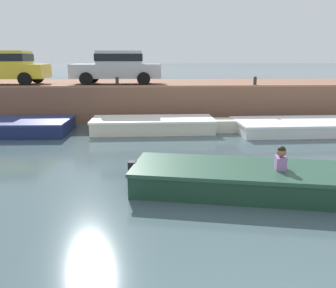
{
  "coord_description": "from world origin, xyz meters",
  "views": [
    {
      "loc": [
        -0.95,
        -1.58,
        2.74
      ],
      "look_at": [
        -0.67,
        4.37,
        1.19
      ],
      "focal_mm": 35.0,
      "sensor_mm": 36.0,
      "label": 1
    }
  ],
  "objects_px": {
    "motorboat_passing": "(256,180)",
    "car_left_inner_silver": "(118,66)",
    "boat_moored_central_cream": "(159,125)",
    "boat_moored_east_white": "(318,126)",
    "mooring_bollard_east": "(255,81)",
    "mooring_bollard_mid": "(117,82)",
    "car_leftmost_yellow": "(5,66)"
  },
  "relations": [
    {
      "from": "motorboat_passing",
      "to": "car_left_inner_silver",
      "type": "xyz_separation_m",
      "value": [
        -3.77,
        9.66,
        2.13
      ]
    },
    {
      "from": "boat_moored_central_cream",
      "to": "motorboat_passing",
      "type": "bearing_deg",
      "value": -72.47
    },
    {
      "from": "boat_moored_east_white",
      "to": "mooring_bollard_east",
      "type": "relative_size",
      "value": 15.56
    },
    {
      "from": "mooring_bollard_east",
      "to": "mooring_bollard_mid",
      "type": "bearing_deg",
      "value": 180.0
    },
    {
      "from": "mooring_bollard_mid",
      "to": "car_left_inner_silver",
      "type": "bearing_deg",
      "value": 93.9
    },
    {
      "from": "car_left_inner_silver",
      "to": "mooring_bollard_east",
      "type": "distance_m",
      "value": 6.38
    },
    {
      "from": "boat_moored_central_cream",
      "to": "mooring_bollard_mid",
      "type": "bearing_deg",
      "value": 132.88
    },
    {
      "from": "motorboat_passing",
      "to": "mooring_bollard_mid",
      "type": "bearing_deg",
      "value": 114.74
    },
    {
      "from": "boat_moored_central_cream",
      "to": "car_left_inner_silver",
      "type": "height_order",
      "value": "car_left_inner_silver"
    },
    {
      "from": "boat_moored_east_white",
      "to": "motorboat_passing",
      "type": "relative_size",
      "value": 1.2
    },
    {
      "from": "car_left_inner_silver",
      "to": "mooring_bollard_east",
      "type": "height_order",
      "value": "car_left_inner_silver"
    },
    {
      "from": "boat_moored_east_white",
      "to": "mooring_bollard_mid",
      "type": "bearing_deg",
      "value": 164.0
    },
    {
      "from": "motorboat_passing",
      "to": "mooring_bollard_east",
      "type": "height_order",
      "value": "mooring_bollard_east"
    },
    {
      "from": "boat_moored_central_cream",
      "to": "car_leftmost_yellow",
      "type": "bearing_deg",
      "value": 153.06
    },
    {
      "from": "boat_moored_central_cream",
      "to": "boat_moored_east_white",
      "type": "xyz_separation_m",
      "value": [
        6.1,
        -0.37,
        -0.04
      ]
    },
    {
      "from": "mooring_bollard_mid",
      "to": "car_leftmost_yellow",
      "type": "bearing_deg",
      "value": 162.1
    },
    {
      "from": "car_leftmost_yellow",
      "to": "mooring_bollard_east",
      "type": "bearing_deg",
      "value": -8.66
    },
    {
      "from": "motorboat_passing",
      "to": "car_leftmost_yellow",
      "type": "height_order",
      "value": "car_leftmost_yellow"
    },
    {
      "from": "boat_moored_east_white",
      "to": "mooring_bollard_east",
      "type": "xyz_separation_m",
      "value": [
        -1.85,
        2.25,
        1.57
      ]
    },
    {
      "from": "motorboat_passing",
      "to": "mooring_bollard_east",
      "type": "bearing_deg",
      "value": 73.61
    },
    {
      "from": "boat_moored_central_cream",
      "to": "boat_moored_east_white",
      "type": "bearing_deg",
      "value": -3.5
    },
    {
      "from": "boat_moored_east_white",
      "to": "car_leftmost_yellow",
      "type": "distance_m",
      "value": 13.95
    },
    {
      "from": "car_leftmost_yellow",
      "to": "car_left_inner_silver",
      "type": "xyz_separation_m",
      "value": [
        5.23,
        -0.0,
        0.0
      ]
    },
    {
      "from": "mooring_bollard_mid",
      "to": "mooring_bollard_east",
      "type": "relative_size",
      "value": 1.0
    },
    {
      "from": "boat_moored_central_cream",
      "to": "mooring_bollard_east",
      "type": "height_order",
      "value": "mooring_bollard_east"
    },
    {
      "from": "motorboat_passing",
      "to": "car_leftmost_yellow",
      "type": "distance_m",
      "value": 13.38
    },
    {
      "from": "boat_moored_east_white",
      "to": "motorboat_passing",
      "type": "bearing_deg",
      "value": -126.36
    },
    {
      "from": "car_left_inner_silver",
      "to": "mooring_bollard_mid",
      "type": "relative_size",
      "value": 9.4
    },
    {
      "from": "boat_moored_central_cream",
      "to": "car_leftmost_yellow",
      "type": "xyz_separation_m",
      "value": [
        -7.09,
        3.6,
        2.14
      ]
    },
    {
      "from": "boat_moored_central_cream",
      "to": "mooring_bollard_mid",
      "type": "relative_size",
      "value": 12.52
    },
    {
      "from": "motorboat_passing",
      "to": "mooring_bollard_mid",
      "type": "relative_size",
      "value": 12.97
    },
    {
      "from": "motorboat_passing",
      "to": "car_leftmost_yellow",
      "type": "relative_size",
      "value": 1.49
    }
  ]
}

